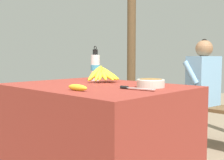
# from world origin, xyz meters

# --- Properties ---
(market_counter) EXTENTS (1.27, 0.94, 0.75)m
(market_counter) POSITION_xyz_m (0.00, 0.00, 0.37)
(market_counter) COLOR maroon
(market_counter) RESTS_ON ground_plane
(banana_bunch_ripe) EXTENTS (0.21, 0.30, 0.15)m
(banana_bunch_ripe) POSITION_xyz_m (-0.11, 0.20, 0.82)
(banana_bunch_ripe) COLOR #4C381E
(banana_bunch_ripe) RESTS_ON market_counter
(serving_bowl) EXTENTS (0.19, 0.19, 0.06)m
(serving_bowl) POSITION_xyz_m (0.38, 0.15, 0.78)
(serving_bowl) COLOR silver
(serving_bowl) RESTS_ON market_counter
(water_bottle) EXTENTS (0.08, 0.08, 0.30)m
(water_bottle) POSITION_xyz_m (-0.29, 0.26, 0.87)
(water_bottle) COLOR white
(water_bottle) RESTS_ON market_counter
(loose_banana_front) EXTENTS (0.16, 0.05, 0.04)m
(loose_banana_front) POSITION_xyz_m (0.18, -0.32, 0.77)
(loose_banana_front) COLOR yellow
(loose_banana_front) RESTS_ON market_counter
(knife) EXTENTS (0.25, 0.05, 0.02)m
(knife) POSITION_xyz_m (0.38, -0.04, 0.76)
(knife) COLOR #BCBCC1
(knife) RESTS_ON market_counter
(wooden_bench) EXTENTS (1.62, 0.32, 0.44)m
(wooden_bench) POSITION_xyz_m (-0.07, 1.43, 0.37)
(wooden_bench) COLOR brown
(wooden_bench) RESTS_ON ground_plane
(seated_vendor) EXTENTS (0.44, 0.42, 1.14)m
(seated_vendor) POSITION_xyz_m (0.10, 1.40, 0.66)
(seated_vendor) COLOR #473828
(seated_vendor) RESTS_ON ground_plane
(banana_bunch_green) EXTENTS (0.16, 0.25, 0.13)m
(banana_bunch_green) POSITION_xyz_m (-0.48, 1.42, 0.50)
(banana_bunch_green) COLOR #4C381E
(banana_bunch_green) RESTS_ON wooden_bench
(support_post_near) EXTENTS (0.12, 0.12, 2.79)m
(support_post_near) POSITION_xyz_m (-1.14, 1.75, 1.39)
(support_post_near) COLOR brown
(support_post_near) RESTS_ON ground_plane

